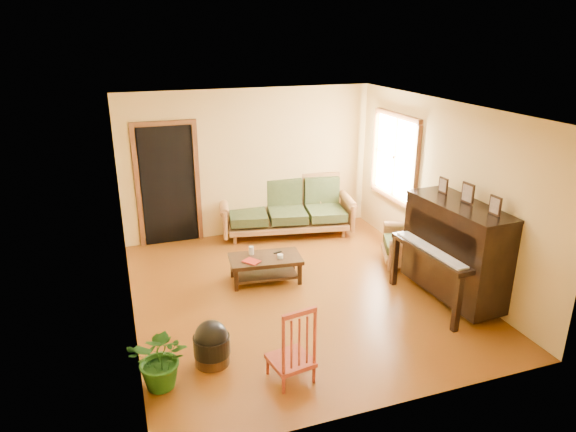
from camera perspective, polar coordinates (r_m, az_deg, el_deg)
name	(u,v)px	position (r m, az deg, el deg)	size (l,w,h in m)	color
floor	(298,292)	(7.39, 1.11, -8.48)	(5.00, 5.00, 0.00)	#60310C
doorway	(168,186)	(8.96, -13.18, 3.28)	(1.08, 0.16, 2.05)	black
window	(395,157)	(8.87, 11.81, 6.40)	(0.12, 1.36, 1.46)	white
sofa	(287,207)	(9.25, -0.12, 0.96)	(2.35, 0.98, 1.01)	#946336
coffee_table	(265,269)	(7.64, -2.52, -5.88)	(1.05, 0.57, 0.38)	black
armchair	(407,239)	(8.29, 13.04, -2.53)	(0.80, 0.84, 0.84)	#946336
piano	(457,252)	(7.29, 18.29, -3.87)	(0.93, 1.58, 1.39)	black
footstool	(212,348)	(5.94, -8.46, -14.29)	(0.41, 0.41, 0.39)	black
red_chair	(291,342)	(5.52, 0.29, -13.80)	(0.42, 0.46, 0.91)	maroon
leaning_frame	(330,207)	(9.82, 4.74, 0.99)	(0.50, 0.11, 0.67)	#B3803B
ceramic_crock	(346,217)	(9.95, 6.49, -0.10)	(0.20, 0.20, 0.25)	#34529D
potted_plant	(162,358)	(5.62, -13.83, -15.06)	(0.62, 0.54, 0.69)	#1D5117
book	(248,264)	(7.34, -4.48, -5.31)	(0.17, 0.23, 0.02)	#A02015
candle	(251,250)	(7.64, -4.10, -3.84)	(0.07, 0.07, 0.12)	white
glass_jar	(280,256)	(7.51, -0.88, -4.50)	(0.09, 0.09, 0.06)	white
remote	(278,252)	(7.69, -1.17, -4.05)	(0.13, 0.04, 0.01)	black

